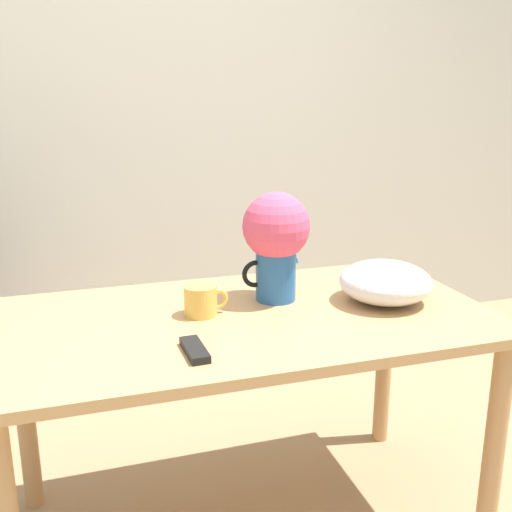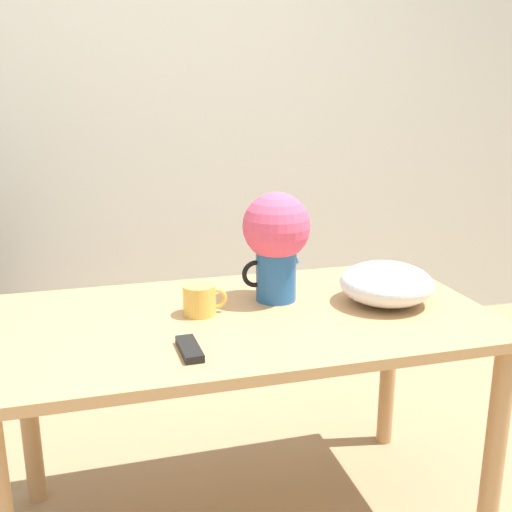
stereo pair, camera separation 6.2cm
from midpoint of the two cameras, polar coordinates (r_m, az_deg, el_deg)
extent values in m
cube|color=silver|center=(3.18, -10.58, 14.26)|extent=(8.00, 0.05, 2.60)
cube|color=tan|center=(1.75, -2.01, -6.11)|extent=(1.43, 0.76, 0.03)
cylinder|color=tan|center=(1.94, 20.84, -16.91)|extent=(0.06, 0.06, 0.69)
cylinder|color=tan|center=(2.16, -21.94, -13.59)|extent=(0.06, 0.06, 0.69)
cylinder|color=tan|center=(2.41, 11.39, -9.60)|extent=(0.06, 0.06, 0.69)
cylinder|color=#235B9E|center=(1.85, 0.94, -1.78)|extent=(0.12, 0.12, 0.16)
cone|color=#235B9E|center=(1.85, 2.50, 0.05)|extent=(0.04, 0.04, 0.04)
torus|color=black|center=(1.83, -1.01, -1.72)|extent=(0.09, 0.01, 0.09)
sphere|color=#3D7033|center=(1.82, 0.95, 1.75)|extent=(0.16, 0.16, 0.16)
sphere|color=#DB4C70|center=(1.81, 0.96, 2.86)|extent=(0.21, 0.21, 0.21)
cylinder|color=gold|center=(1.74, -6.32, -4.23)|extent=(0.10, 0.10, 0.09)
torus|color=gold|center=(1.75, -4.70, -4.08)|extent=(0.06, 0.01, 0.06)
ellipsoid|color=silver|center=(1.87, 11.30, -2.45)|extent=(0.28, 0.28, 0.13)
cube|color=black|center=(1.51, -7.04, -8.87)|extent=(0.05, 0.14, 0.02)
camera|label=1|loc=(0.03, -90.98, -0.27)|focal=42.00mm
camera|label=2|loc=(0.03, 89.02, 0.27)|focal=42.00mm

